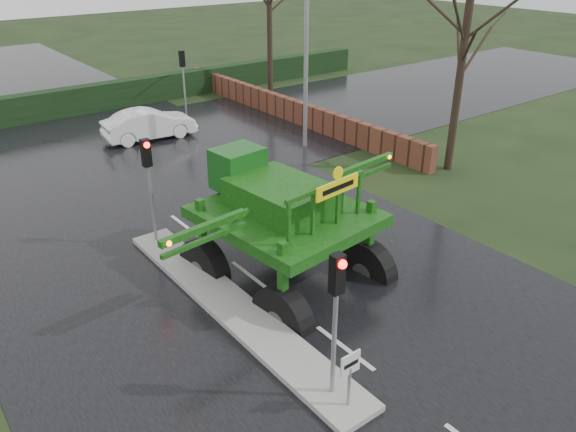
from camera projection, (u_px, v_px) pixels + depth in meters
ground at (345, 348)px, 13.46m from camera, size 140.00×140.00×0.00m
road_main at (159, 207)px, 20.57m from camera, size 14.00×80.00×0.02m
road_cross at (99, 161)px, 24.84m from camera, size 80.00×12.00×0.02m
median_island at (232, 307)px, 14.85m from camera, size 1.20×10.00×0.16m
hedge_row at (42, 106)px, 30.20m from camera, size 44.00×0.90×1.50m
brick_wall at (287, 108)px, 30.31m from camera, size 0.40×20.00×1.20m
keep_left_sign at (350, 371)px, 11.22m from camera, size 0.50×0.07×1.35m
traffic_signal_near at (336, 296)px, 10.89m from camera, size 0.26×0.33×3.52m
traffic_signal_mid at (148, 169)px, 16.94m from camera, size 0.26×0.33×3.52m
traffic_signal_far at (183, 68)px, 30.09m from camera, size 0.26×0.33×3.52m
street_light_right at (301, 13)px, 23.81m from camera, size 3.85×0.30×10.00m
tree_right_near at (464, 43)px, 21.70m from camera, size 5.60×5.60×9.64m
crop_sprayer at (276, 240)px, 13.65m from camera, size 8.49×5.69×4.76m
white_sedan at (151, 139)px, 27.56m from camera, size 4.56×1.96×1.46m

